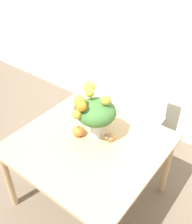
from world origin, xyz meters
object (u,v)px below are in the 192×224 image
pumpkin (79,131)px  turkey_figurine (110,136)px  flower_vase (95,112)px  dining_chair_near_window (144,116)px

pumpkin → turkey_figurine: 0.27m
turkey_figurine → pumpkin: bearing=-154.4°
pumpkin → turkey_figurine: bearing=25.6°
pumpkin → turkey_figurine: size_ratio=0.91×
flower_vase → turkey_figurine: flower_vase is taller
dining_chair_near_window → pumpkin: bearing=-102.6°
flower_vase → dining_chair_near_window: flower_vase is taller
flower_vase → dining_chair_near_window: (0.05, 0.82, -0.52)m
dining_chair_near_window → turkey_figurine: bearing=-86.2°
dining_chair_near_window → flower_vase: bearing=-95.6°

